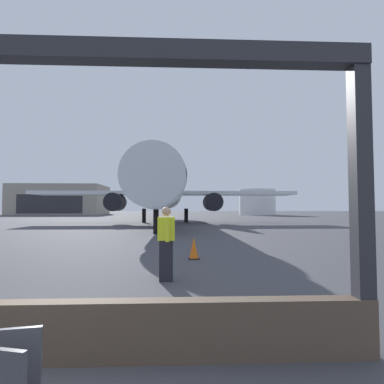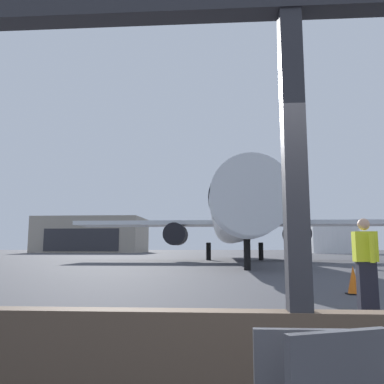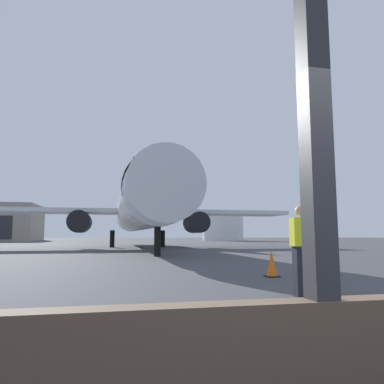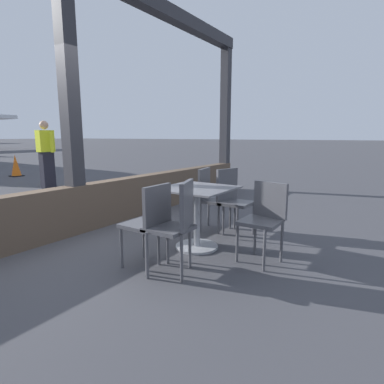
{
  "view_description": "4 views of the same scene",
  "coord_description": "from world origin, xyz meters",
  "px_view_note": "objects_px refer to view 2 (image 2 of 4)",
  "views": [
    {
      "loc": [
        2.26,
        -3.71,
        1.73
      ],
      "look_at": [
        2.98,
        12.19,
        2.5
      ],
      "focal_mm": 29.98,
      "sensor_mm": 36.0,
      "label": 1
    },
    {
      "loc": [
        -0.7,
        -3.51,
        1.22
      ],
      "look_at": [
        -2.1,
        17.83,
        4.22
      ],
      "focal_mm": 36.58,
      "sensor_mm": 36.0,
      "label": 2
    },
    {
      "loc": [
        -1.6,
        -2.62,
        1.17
      ],
      "look_at": [
        2.3,
        15.27,
        3.32
      ],
      "focal_mm": 34.29,
      "sensor_mm": 36.0,
      "label": 3
    },
    {
      "loc": [
        -2.68,
        -3.74,
        1.35
      ],
      "look_at": [
        0.26,
        -1.79,
        0.72
      ],
      "focal_mm": 29.25,
      "sensor_mm": 36.0,
      "label": 4
    }
  ],
  "objects_px": {
    "ground_crew_worker": "(366,264)",
    "airplane": "(236,219)",
    "fuel_storage_tank": "(335,237)",
    "distant_hangar": "(93,235)",
    "traffic_cone": "(353,281)"
  },
  "relations": [
    {
      "from": "fuel_storage_tank",
      "to": "distant_hangar",
      "type": "bearing_deg",
      "value": 169.43
    },
    {
      "from": "traffic_cone",
      "to": "fuel_storage_tank",
      "type": "height_order",
      "value": "fuel_storage_tank"
    },
    {
      "from": "traffic_cone",
      "to": "distant_hangar",
      "type": "height_order",
      "value": "distant_hangar"
    },
    {
      "from": "fuel_storage_tank",
      "to": "airplane",
      "type": "bearing_deg",
      "value": -116.14
    },
    {
      "from": "ground_crew_worker",
      "to": "airplane",
      "type": "bearing_deg",
      "value": 92.55
    },
    {
      "from": "fuel_storage_tank",
      "to": "ground_crew_worker",
      "type": "bearing_deg",
      "value": -105.82
    },
    {
      "from": "ground_crew_worker",
      "to": "fuel_storage_tank",
      "type": "relative_size",
      "value": 0.21
    },
    {
      "from": "airplane",
      "to": "ground_crew_worker",
      "type": "height_order",
      "value": "airplane"
    },
    {
      "from": "traffic_cone",
      "to": "ground_crew_worker",
      "type": "bearing_deg",
      "value": -104.33
    },
    {
      "from": "ground_crew_worker",
      "to": "fuel_storage_tank",
      "type": "xyz_separation_m",
      "value": [
        18.93,
        66.8,
        2.07
      ]
    },
    {
      "from": "airplane",
      "to": "distant_hangar",
      "type": "relative_size",
      "value": 1.47
    },
    {
      "from": "traffic_cone",
      "to": "distant_hangar",
      "type": "distance_m",
      "value": 78.84
    },
    {
      "from": "airplane",
      "to": "fuel_storage_tank",
      "type": "relative_size",
      "value": 3.77
    },
    {
      "from": "ground_crew_worker",
      "to": "distant_hangar",
      "type": "xyz_separation_m",
      "value": [
        -29.6,
        75.85,
        2.79
      ]
    },
    {
      "from": "airplane",
      "to": "fuel_storage_tank",
      "type": "bearing_deg",
      "value": 63.86
    }
  ]
}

